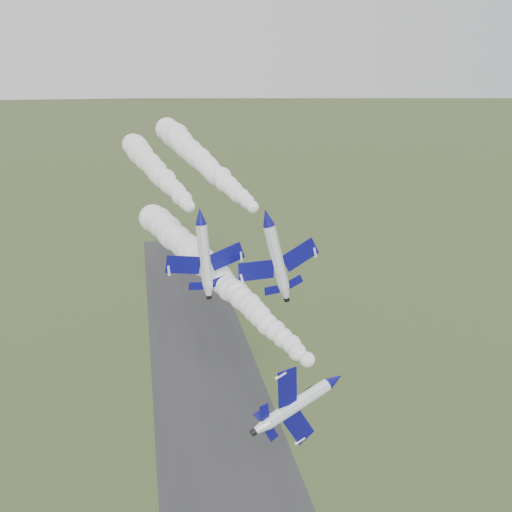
# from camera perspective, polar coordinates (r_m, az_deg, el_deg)

# --- Properties ---
(runway) EXTENTS (24.00, 260.00, 0.04)m
(runway) POSITION_cam_1_polar(r_m,az_deg,el_deg) (107.53, -3.14, -19.42)
(runway) COLOR #2D2E30
(runway) RESTS_ON ground
(jet_lead) EXTENTS (5.24, 11.51, 9.34)m
(jet_lead) POSITION_cam_1_polar(r_m,az_deg,el_deg) (63.04, 7.94, -12.19)
(jet_lead) COLOR white
(smoke_trail_jet_lead) EXTENTS (22.78, 54.68, 5.17)m
(smoke_trail_jet_lead) POSITION_cam_1_polar(r_m,az_deg,el_deg) (85.68, -4.41, -1.54)
(smoke_trail_jet_lead) COLOR white
(jet_pair_left) EXTENTS (11.26, 13.35, 3.33)m
(jet_pair_left) POSITION_cam_1_polar(r_m,az_deg,el_deg) (76.81, -5.58, 4.00)
(jet_pair_left) COLOR white
(smoke_trail_jet_pair_left) EXTENTS (13.29, 55.71, 4.86)m
(smoke_trail_jet_pair_left) POSITION_cam_1_polar(r_m,az_deg,el_deg) (106.48, -10.04, 8.60)
(smoke_trail_jet_pair_left) COLOR white
(jet_pair_right) EXTENTS (11.89, 14.53, 4.33)m
(jet_pair_right) POSITION_cam_1_polar(r_m,az_deg,el_deg) (77.56, 1.13, 3.90)
(jet_pair_right) COLOR white
(smoke_trail_jet_pair_right) EXTENTS (14.15, 70.73, 5.70)m
(smoke_trail_jet_pair_right) POSITION_cam_1_polar(r_m,az_deg,el_deg) (113.66, -5.63, 9.72)
(smoke_trail_jet_pair_right) COLOR white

